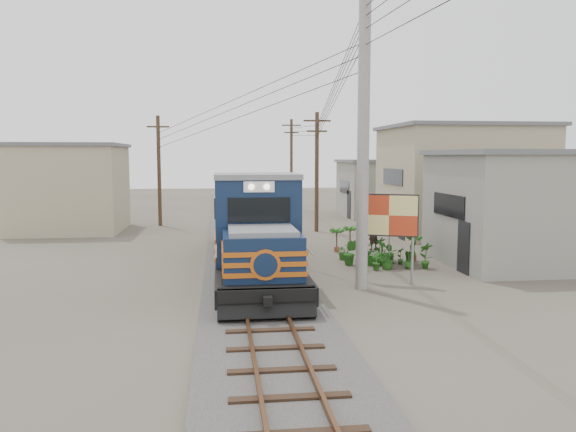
{
  "coord_description": "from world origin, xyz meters",
  "views": [
    {
      "loc": [
        -1.2,
        -18.57,
        4.44
      ],
      "look_at": [
        1.36,
        2.3,
        2.2
      ],
      "focal_mm": 35.0,
      "sensor_mm": 36.0,
      "label": 1
    }
  ],
  "objects": [
    {
      "name": "power_lines",
      "position": [
        -0.14,
        8.49,
        7.56
      ],
      "size": [
        9.65,
        19.0,
        3.3
      ],
      "color": "black",
      "rests_on": "ground"
    },
    {
      "name": "shophouse_mid",
      "position": [
        12.5,
        12.0,
        3.11
      ],
      "size": [
        8.4,
        7.35,
        6.2
      ],
      "color": "tan",
      "rests_on": "ground"
    },
    {
      "name": "shophouse_left",
      "position": [
        -10.0,
        16.0,
        2.61
      ],
      "size": [
        6.3,
        6.3,
        5.2
      ],
      "color": "tan",
      "rests_on": "ground"
    },
    {
      "name": "shophouse_front",
      "position": [
        11.5,
        3.0,
        2.36
      ],
      "size": [
        7.35,
        6.3,
        4.7
      ],
      "color": "gray",
      "rests_on": "ground"
    },
    {
      "name": "plant_nursery",
      "position": [
        5.29,
        3.5,
        0.45
      ],
      "size": [
        3.49,
        3.02,
        1.07
      ],
      "color": "#27641C",
      "rests_on": "ground"
    },
    {
      "name": "ballast",
      "position": [
        0.0,
        10.0,
        0.08
      ],
      "size": [
        3.6,
        70.0,
        0.16
      ],
      "primitive_type": "cube",
      "color": "#595651",
      "rests_on": "ground"
    },
    {
      "name": "wooden_pole_left",
      "position": [
        -5.0,
        18.0,
        3.68
      ],
      "size": [
        1.6,
        0.24,
        7.0
      ],
      "color": "#4C3826",
      "rests_on": "ground"
    },
    {
      "name": "shophouse_back",
      "position": [
        11.0,
        22.0,
        2.11
      ],
      "size": [
        6.3,
        6.3,
        4.2
      ],
      "color": "gray",
      "rests_on": "ground"
    },
    {
      "name": "billboard",
      "position": [
        4.65,
        0.24,
        2.31
      ],
      "size": [
        1.91,
        0.93,
        3.14
      ],
      "rotation": [
        0.0,
        0.0,
        -0.41
      ],
      "color": "#99999E",
      "rests_on": "ground"
    },
    {
      "name": "locomotive",
      "position": [
        0.0,
        3.14,
        1.65
      ],
      "size": [
        2.77,
        15.05,
        3.73
      ],
      "color": "black",
      "rests_on": "ground"
    },
    {
      "name": "wooden_pole_mid",
      "position": [
        4.5,
        14.0,
        3.68
      ],
      "size": [
        1.6,
        0.24,
        7.0
      ],
      "color": "#4C3826",
      "rests_on": "ground"
    },
    {
      "name": "wooden_pole_far",
      "position": [
        4.8,
        28.0,
        3.93
      ],
      "size": [
        1.6,
        0.24,
        7.5
      ],
      "color": "#4C3826",
      "rests_on": "ground"
    },
    {
      "name": "market_umbrella",
      "position": [
        5.78,
        3.78,
        1.96
      ],
      "size": [
        2.44,
        2.44,
        2.23
      ],
      "rotation": [
        0.0,
        0.0,
        -0.24
      ],
      "color": "black",
      "rests_on": "ground"
    },
    {
      "name": "ground",
      "position": [
        0.0,
        0.0,
        0.0
      ],
      "size": [
        120.0,
        120.0,
        0.0
      ],
      "primitive_type": "plane",
      "color": "#473F35",
      "rests_on": "ground"
    },
    {
      "name": "track",
      "position": [
        0.0,
        10.0,
        0.26
      ],
      "size": [
        1.15,
        70.0,
        0.12
      ],
      "color": "#51331E",
      "rests_on": "ground"
    },
    {
      "name": "vendor",
      "position": [
        6.03,
        7.12,
        0.85
      ],
      "size": [
        0.74,
        0.7,
        1.71
      ],
      "primitive_type": "imported",
      "rotation": [
        0.0,
        0.0,
        3.77
      ],
      "color": "black",
      "rests_on": "ground"
    },
    {
      "name": "utility_pole_main",
      "position": [
        3.5,
        -0.5,
        5.0
      ],
      "size": [
        0.4,
        0.4,
        10.0
      ],
      "color": "#9E9B93",
      "rests_on": "ground"
    }
  ]
}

